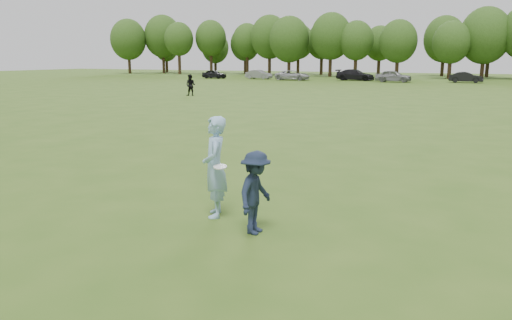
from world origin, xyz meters
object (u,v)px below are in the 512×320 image
object	(u,v)px
car_f	(466,77)
car_e	(393,76)
car_b	(259,75)
car_d	(355,75)
thrower	(215,167)
player_far_a	(191,85)
defender	(256,193)
car_a	(214,74)
car_c	(293,75)

from	to	relation	value
car_f	car_e	bearing A→B (deg)	104.15
car_b	car_d	xyz separation A→B (m)	(14.11, 1.32, 0.10)
thrower	player_far_a	xyz separation A→B (m)	(-17.86, 27.43, -0.14)
car_d	car_e	world-z (taller)	car_e
car_b	thrower	bearing A→B (deg)	-150.34
defender	car_e	world-z (taller)	defender
thrower	defender	bearing A→B (deg)	35.34
defender	thrower	bearing A→B (deg)	64.93
car_d	thrower	bearing A→B (deg)	-166.58
player_far_a	car_a	world-z (taller)	player_far_a
player_far_a	car_d	bearing A→B (deg)	73.53
defender	car_d	size ratio (longest dim) A/B	0.29
car_d	player_far_a	bearing A→B (deg)	172.29
car_a	car_f	world-z (taller)	car_f
thrower	car_a	distance (m)	67.09
player_far_a	car_f	xyz separation A→B (m)	(20.05, 33.15, -0.21)
car_c	thrower	bearing A→B (deg)	-163.97
player_far_a	car_e	distance (m)	32.81
car_d	car_f	size ratio (longest dim) A/B	1.29
defender	car_a	xyz separation A→B (m)	(-34.32, 58.92, -0.13)
thrower	car_e	distance (m)	58.54
car_c	defender	bearing A→B (deg)	-163.12
car_d	car_c	bearing A→B (deg)	111.17
car_c	car_e	distance (m)	13.83
car_c	car_f	bearing A→B (deg)	-86.45
car_c	car_e	xyz separation A→B (m)	(13.83, 0.28, 0.10)
defender	car_e	distance (m)	59.25
car_c	car_d	distance (m)	8.67
car_b	car_e	distance (m)	19.77
car_a	car_c	xyz separation A→B (m)	(12.88, -0.44, 0.03)
player_far_a	car_a	distance (m)	34.48
car_b	car_c	world-z (taller)	car_c
car_b	defender	bearing A→B (deg)	-149.59
car_a	car_d	bearing A→B (deg)	-78.01
defender	car_b	xyz separation A→B (m)	(-27.35, 59.98, -0.12)
car_e	car_f	distance (m)	8.95
car_e	car_f	world-z (taller)	car_e
defender	car_c	distance (m)	62.29
car_f	car_c	bearing A→B (deg)	95.40
thrower	car_a	world-z (taller)	thrower
thrower	car_f	world-z (taller)	thrower
player_far_a	car_c	xyz separation A→B (m)	(-2.39, 30.47, -0.21)
car_d	defender	bearing A→B (deg)	-165.62
defender	player_far_a	size ratio (longest dim) A/B	0.87
defender	car_b	world-z (taller)	defender
car_b	car_a	bearing A→B (deg)	104.55
thrower	car_d	xyz separation A→B (m)	(-12.05, 60.72, -0.27)
thrower	car_c	bearing A→B (deg)	170.65
car_a	car_c	size ratio (longest dim) A/B	0.78
player_far_a	car_e	bearing A→B (deg)	63.03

